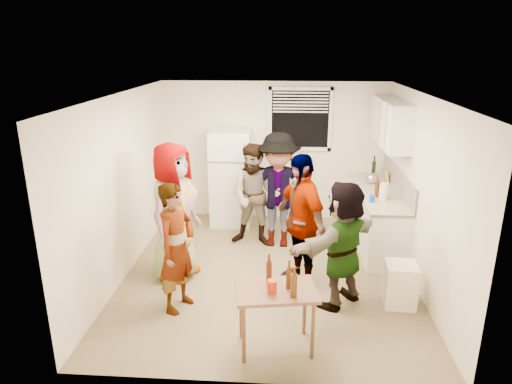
# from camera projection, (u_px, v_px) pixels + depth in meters

# --- Properties ---
(room) EXTENTS (4.00, 4.50, 2.50)m
(room) POSITION_uv_depth(u_px,v_px,m) (268.00, 272.00, 6.53)
(room) COLOR white
(room) RESTS_ON ground
(window) EXTENTS (1.12, 0.10, 1.06)m
(window) POSITION_uv_depth(u_px,v_px,m) (300.00, 119.00, 8.02)
(window) COLOR white
(window) RESTS_ON room
(refrigerator) EXTENTS (0.70, 0.70, 1.70)m
(refrigerator) POSITION_uv_depth(u_px,v_px,m) (231.00, 178.00, 8.10)
(refrigerator) COLOR white
(refrigerator) RESTS_ON ground
(counter_lower) EXTENTS (0.60, 2.20, 0.86)m
(counter_lower) POSITION_uv_depth(u_px,v_px,m) (376.00, 218.00, 7.37)
(counter_lower) COLOR white
(counter_lower) RESTS_ON ground
(countertop) EXTENTS (0.64, 2.22, 0.04)m
(countertop) POSITION_uv_depth(u_px,v_px,m) (379.00, 192.00, 7.24)
(countertop) COLOR beige
(countertop) RESTS_ON counter_lower
(backsplash) EXTENTS (0.03, 2.20, 0.36)m
(backsplash) POSITION_uv_depth(u_px,v_px,m) (398.00, 180.00, 7.15)
(backsplash) COLOR #BBB8AC
(backsplash) RESTS_ON countertop
(upper_cabinets) EXTENTS (0.34, 1.60, 0.70)m
(upper_cabinets) POSITION_uv_depth(u_px,v_px,m) (391.00, 122.00, 7.08)
(upper_cabinets) COLOR white
(upper_cabinets) RESTS_ON room
(kettle) EXTENTS (0.26, 0.22, 0.21)m
(kettle) POSITION_uv_depth(u_px,v_px,m) (371.00, 183.00, 7.61)
(kettle) COLOR silver
(kettle) RESTS_ON countertop
(paper_towel) EXTENTS (0.12, 0.12, 0.25)m
(paper_towel) POSITION_uv_depth(u_px,v_px,m) (383.00, 199.00, 6.81)
(paper_towel) COLOR white
(paper_towel) RESTS_ON countertop
(wine_bottle) EXTENTS (0.07, 0.07, 0.27)m
(wine_bottle) POSITION_uv_depth(u_px,v_px,m) (373.00, 176.00, 8.01)
(wine_bottle) COLOR black
(wine_bottle) RESTS_ON countertop
(beer_bottle_counter) EXTENTS (0.06, 0.06, 0.24)m
(beer_bottle_counter) POSITION_uv_depth(u_px,v_px,m) (376.00, 197.00, 6.92)
(beer_bottle_counter) COLOR #47230C
(beer_bottle_counter) RESTS_ON countertop
(blue_cup) EXTENTS (0.08, 0.08, 0.11)m
(blue_cup) POSITION_uv_depth(u_px,v_px,m) (372.00, 202.00, 6.70)
(blue_cup) COLOR blue
(blue_cup) RESTS_ON countertop
(picture_frame) EXTENTS (0.02, 0.20, 0.17)m
(picture_frame) POSITION_uv_depth(u_px,v_px,m) (387.00, 176.00, 7.69)
(picture_frame) COLOR gold
(picture_frame) RESTS_ON countertop
(trash_bin) EXTENTS (0.40, 0.40, 0.55)m
(trash_bin) POSITION_uv_depth(u_px,v_px,m) (400.00, 286.00, 5.65)
(trash_bin) COLOR white
(trash_bin) RESTS_ON ground
(serving_table) EXTENTS (0.91, 0.68, 0.71)m
(serving_table) POSITION_uv_depth(u_px,v_px,m) (275.00, 347.00, 4.92)
(serving_table) COLOR brown
(serving_table) RESTS_ON ground
(beer_bottle_table) EXTENTS (0.06, 0.06, 0.25)m
(beer_bottle_table) POSITION_uv_depth(u_px,v_px,m) (294.00, 297.00, 4.56)
(beer_bottle_table) COLOR #47230C
(beer_bottle_table) RESTS_ON serving_table
(red_cup) EXTENTS (0.10, 0.10, 0.13)m
(red_cup) POSITION_uv_depth(u_px,v_px,m) (272.00, 292.00, 4.64)
(red_cup) COLOR red
(red_cup) RESTS_ON serving_table
(guest_grey) EXTENTS (2.11, 1.49, 0.61)m
(guest_grey) POSITION_uv_depth(u_px,v_px,m) (178.00, 275.00, 6.45)
(guest_grey) COLOR gray
(guest_grey) RESTS_ON ground
(guest_stripe) EXTENTS (1.71, 1.15, 0.38)m
(guest_stripe) POSITION_uv_depth(u_px,v_px,m) (180.00, 307.00, 5.67)
(guest_stripe) COLOR #141933
(guest_stripe) RESTS_ON ground
(guest_back_left) EXTENTS (1.03, 1.75, 0.63)m
(guest_back_left) POSITION_uv_depth(u_px,v_px,m) (256.00, 243.00, 7.46)
(guest_back_left) COLOR brown
(guest_back_left) RESTS_ON ground
(guest_back_right) EXTENTS (1.30, 1.91, 0.68)m
(guest_back_right) POSITION_uv_depth(u_px,v_px,m) (277.00, 244.00, 7.44)
(guest_back_right) COLOR #3D3D42
(guest_back_right) RESTS_ON ground
(guest_black) EXTENTS (2.10, 1.83, 0.44)m
(guest_black) POSITION_uv_depth(u_px,v_px,m) (298.00, 282.00, 6.26)
(guest_black) COLOR black
(guest_black) RESTS_ON ground
(guest_orange) EXTENTS (2.18, 2.18, 0.47)m
(guest_orange) POSITION_uv_depth(u_px,v_px,m) (339.00, 302.00, 5.77)
(guest_orange) COLOR #BE7241
(guest_orange) RESTS_ON ground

